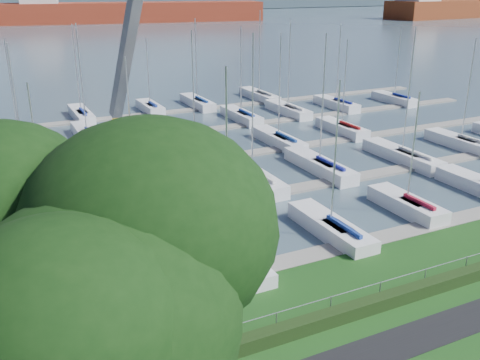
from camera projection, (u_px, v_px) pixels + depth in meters
path at (387, 348)px, 23.81m from camera, size 160.00×2.00×0.04m
water at (4, 19)px, 245.60m from camera, size 800.00×540.00×0.20m
hedge at (352, 311)px, 25.89m from camera, size 80.00×0.70×0.70m
fence at (348, 292)px, 25.93m from camera, size 80.00×0.04×0.04m
docks at (172, 165)px, 48.33m from camera, size 90.00×41.60×0.25m
tree at (111, 255)px, 11.88m from camera, size 7.84×9.12×13.16m
crane at (132, 105)px, 46.37m from camera, size 5.63×13.22×22.35m
cargo_ship_mid at (125, 13)px, 221.18m from camera, size 107.83×34.75×21.50m
cargo_ship_east at (451, 8)px, 249.02m from camera, size 77.44×23.82×21.50m
sailboat_fleet at (132, 100)px, 47.97m from camera, size 75.05×49.86×12.65m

